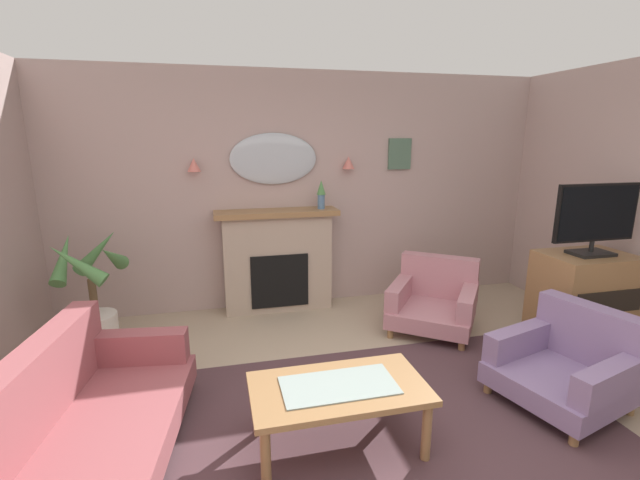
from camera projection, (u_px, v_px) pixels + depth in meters
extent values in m
cube|color=tan|center=(404.00, 467.00, 2.71)|extent=(6.60, 6.55, 0.10)
cube|color=#B29993|center=(308.00, 191.00, 5.06)|extent=(6.60, 0.10, 2.66)
cube|color=#4C3338|center=(392.00, 438.00, 2.88)|extent=(3.20, 2.40, 0.01)
cube|color=tan|center=(278.00, 263.00, 4.95)|extent=(1.20, 0.28, 1.10)
cube|color=black|center=(279.00, 280.00, 4.89)|extent=(0.64, 0.12, 0.60)
cube|color=olive|center=(277.00, 213.00, 4.79)|extent=(1.36, 0.36, 0.06)
cylinder|color=#4C7093|center=(321.00, 202.00, 4.86)|extent=(0.08, 0.08, 0.16)
cone|color=#4C8447|center=(321.00, 187.00, 4.83)|extent=(0.10, 0.10, 0.16)
ellipsoid|color=#B2BCC6|center=(274.00, 159.00, 4.80)|extent=(0.96, 0.06, 0.56)
cone|color=#D17066|center=(194.00, 165.00, 4.57)|extent=(0.14, 0.14, 0.14)
cone|color=#D17066|center=(348.00, 163.00, 4.96)|extent=(0.14, 0.14, 0.14)
cube|color=#4C6B56|center=(400.00, 154.00, 5.14)|extent=(0.28, 0.03, 0.36)
cube|color=olive|center=(339.00, 389.00, 2.71)|extent=(1.10, 0.60, 0.04)
cube|color=#8C9E99|center=(339.00, 385.00, 2.71)|extent=(0.72, 0.36, 0.01)
cylinder|color=olive|center=(266.00, 459.00, 2.42)|extent=(0.06, 0.06, 0.40)
cylinder|color=olive|center=(426.00, 432.00, 2.65)|extent=(0.06, 0.06, 0.40)
cylinder|color=olive|center=(257.00, 408.00, 2.88)|extent=(0.06, 0.06, 0.40)
cylinder|color=olive|center=(395.00, 389.00, 3.10)|extent=(0.06, 0.06, 0.40)
cube|color=#934C51|center=(99.00, 441.00, 2.58)|extent=(1.06, 1.80, 0.18)
cube|color=#934C51|center=(28.00, 395.00, 2.47)|extent=(0.41, 1.71, 0.48)
cube|color=#934C51|center=(136.00, 347.00, 3.29)|extent=(0.77, 0.26, 0.24)
cylinder|color=olive|center=(185.00, 387.00, 3.40)|extent=(0.07, 0.07, 0.10)
cylinder|color=olive|center=(94.00, 392.00, 3.33)|extent=(0.07, 0.07, 0.10)
cube|color=gray|center=(558.00, 382.00, 3.23)|extent=(0.99, 0.99, 0.16)
cube|color=gray|center=(591.00, 334.00, 3.32)|extent=(0.37, 0.81, 0.45)
cube|color=gray|center=(521.00, 340.00, 3.47)|extent=(0.73, 0.33, 0.22)
cube|color=gray|center=(611.00, 381.00, 2.89)|extent=(0.73, 0.33, 0.22)
cylinder|color=olive|center=(488.00, 388.00, 3.38)|extent=(0.06, 0.06, 0.10)
cylinder|color=olive|center=(574.00, 439.00, 2.81)|extent=(0.06, 0.06, 0.10)
cylinder|color=olive|center=(543.00, 366.00, 3.71)|extent=(0.06, 0.06, 0.10)
cylinder|color=olive|center=(630.00, 408.00, 3.13)|extent=(0.06, 0.06, 0.10)
cube|color=#B77A84|center=(432.00, 314.00, 4.46)|extent=(1.12, 1.12, 0.16)
cube|color=#B77A84|center=(439.00, 276.00, 4.69)|extent=(0.73, 0.62, 0.45)
cube|color=#B77A84|center=(400.00, 292.00, 4.55)|extent=(0.55, 0.66, 0.22)
cube|color=#B77A84|center=(468.00, 301.00, 4.28)|extent=(0.55, 0.66, 0.22)
cylinder|color=olive|center=(390.00, 333.00, 4.32)|extent=(0.06, 0.06, 0.10)
cylinder|color=olive|center=(461.00, 346.00, 4.05)|extent=(0.06, 0.06, 0.10)
cylinder|color=olive|center=(406.00, 309.00, 4.93)|extent=(0.06, 0.06, 0.10)
cylinder|color=olive|center=(469.00, 319.00, 4.66)|extent=(0.06, 0.06, 0.10)
cube|color=olive|center=(582.00, 300.00, 4.09)|extent=(0.80, 0.56, 0.90)
cube|color=black|center=(609.00, 302.00, 3.80)|extent=(0.68, 0.02, 0.20)
cube|color=black|center=(590.00, 253.00, 3.97)|extent=(0.36, 0.24, 0.03)
cylinder|color=black|center=(591.00, 246.00, 3.95)|extent=(0.04, 0.04, 0.10)
cube|color=black|center=(596.00, 213.00, 3.88)|extent=(0.84, 0.04, 0.52)
cube|color=black|center=(598.00, 213.00, 3.86)|extent=(0.80, 0.01, 0.48)
cylinder|color=silver|center=(98.00, 331.00, 4.11)|extent=(0.37, 0.37, 0.33)
cylinder|color=brown|center=(93.00, 297.00, 4.03)|extent=(0.07, 0.07, 0.35)
cone|color=#4C8447|center=(113.00, 256.00, 3.97)|extent=(0.19, 0.54, 0.37)
cone|color=#4C8447|center=(97.00, 251.00, 4.15)|extent=(0.47, 0.19, 0.48)
cone|color=#4C8447|center=(63.00, 258.00, 3.91)|extent=(0.17, 0.49, 0.45)
cone|color=#4C8447|center=(77.00, 264.00, 3.74)|extent=(0.52, 0.23, 0.42)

